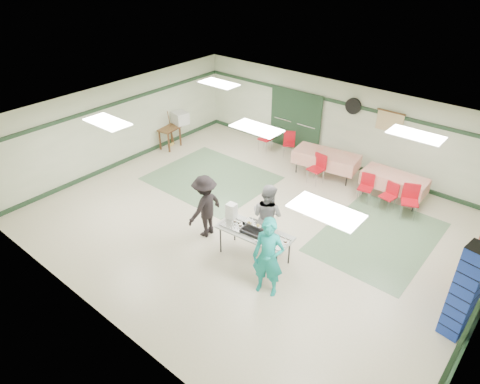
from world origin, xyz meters
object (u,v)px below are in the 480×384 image
Objects in this scene: volunteer_grey at (267,216)px; chair_loose_b at (267,136)px; chair_c at (410,197)px; office_printer at (180,118)px; crate_stack_blue_b at (464,293)px; printer_table at (170,131)px; volunteer_teal at (268,257)px; chair_d at (318,166)px; dining_table_b at (326,159)px; crate_stack_blue_a at (470,286)px; broom at (171,128)px; dining_table_a at (394,181)px; chair_b at (366,185)px; volunteer_dark at (205,206)px; chair_a at (390,193)px; chair_loose_a at (289,141)px; serving_table at (255,233)px.

volunteer_grey is 5.37m from chair_loose_b.
chair_c is 8.15m from office_printer.
crate_stack_blue_b is 10.54m from printer_table.
volunteer_teal is 5.02m from chair_d.
printer_table is (-10.30, 2.18, -0.41)m from crate_stack_blue_b.
dining_table_b is 5.98m from crate_stack_blue_a.
printer_table is 0.17m from broom.
crate_stack_blue_b reaches higher than crate_stack_blue_a.
chair_c is (2.88, -0.57, 0.00)m from dining_table_b.
chair_d is at bearing -165.97° from dining_table_a.
chair_b is 0.89× the size of chair_d.
volunteer_teal is at bearing -17.76° from broom.
volunteer_dark is at bearing 22.96° from volunteer_grey.
volunteer_grey reaches higher than chair_loose_b.
dining_table_b is 2.41m from chair_a.
volunteer_dark is 0.79× the size of dining_table_b.
volunteer_dark is 5.22m from chair_loose_a.
crate_stack_blue_a is (4.36, 0.82, -0.20)m from volunteer_grey.
broom is at bearing 177.54° from chair_b.
volunteer_dark reaches higher than chair_loose_a.
broom is (-6.11, 3.00, -0.03)m from serving_table.
chair_b is 1.59m from chair_d.
chair_a is at bearing 0.58° from printer_table.
office_printer is at bearing -171.33° from dining_table_a.
printer_table is at bearing 168.06° from crate_stack_blue_b.
dining_table_a reaches higher than printer_table.
serving_table is 1.42× the size of crate_stack_blue_a.
broom reaches higher than serving_table.
serving_table is 4.68m from dining_table_b.
serving_table is 2.29× the size of chair_a.
serving_table is 6.93m from office_printer.
chair_a is at bearing -11.65° from chair_loose_b.
dining_table_b is 2.53m from chair_loose_b.
volunteer_grey is (-0.09, 0.60, 0.12)m from serving_table.
dining_table_a is at bearing 67.00° from volunteer_teal.
dining_table_a is 7.65m from printer_table.
dining_table_a is 3.35× the size of office_printer.
office_printer reaches higher than printer_table.
chair_c is at bearing -10.58° from chair_loose_b.
chair_loose_a is (-2.49, 5.08, -0.21)m from serving_table.
crate_stack_blue_b is at bearing -40.32° from chair_a.
dining_table_b is 1.01× the size of crate_stack_blue_b.
volunteer_dark reaches higher than broom.
chair_d is (0.05, -0.56, -0.00)m from dining_table_b.
serving_table is 1.52m from volunteer_dark.
serving_table is at bearing -88.80° from dining_table_b.
serving_table is at bearing -161.56° from crate_stack_blue_a.
volunteer_teal is at bearing -87.21° from chair_a.
chair_loose_a is at bearing 23.83° from printer_table.
chair_loose_a is at bearing 151.54° from crate_stack_blue_a.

